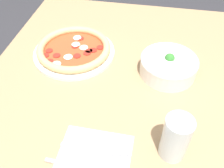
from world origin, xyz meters
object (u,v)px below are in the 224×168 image
Objects in this scene: bowl at (169,65)px; fork at (94,151)px; pizza at (74,50)px; glass at (175,138)px.

bowl reaches higher than fork.
pizza is 2.29× the size of glass.
pizza is 0.34m from bowl.
bowl is 0.37m from fork.
fork is 0.20m from glass.
fork is at bearing 23.54° from pizza.
bowl is 0.30m from glass.
bowl is 1.02× the size of fork.
pizza is 1.57× the size of bowl.
pizza is at bearing -133.94° from glass.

